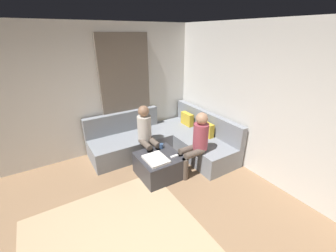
{
  "coord_description": "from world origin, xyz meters",
  "views": [
    {
      "loc": [
        1.55,
        -0.35,
        2.5
      ],
      "look_at": [
        -1.63,
        1.63,
        0.85
      ],
      "focal_mm": 22.84,
      "sensor_mm": 36.0,
      "label": 1
    }
  ],
  "objects_px": {
    "coffee_mug": "(161,146)",
    "person_on_couch_side": "(147,133)",
    "game_remote": "(174,156)",
    "sectional_couch": "(167,140)",
    "ottoman": "(159,165)",
    "person_on_couch_back": "(196,141)"
  },
  "relations": [
    {
      "from": "sectional_couch",
      "to": "ottoman",
      "type": "bearing_deg",
      "value": -40.68
    },
    {
      "from": "game_remote",
      "to": "person_on_couch_back",
      "type": "relative_size",
      "value": 0.12
    },
    {
      "from": "coffee_mug",
      "to": "ottoman",
      "type": "bearing_deg",
      "value": -39.29
    },
    {
      "from": "game_remote",
      "to": "person_on_couch_back",
      "type": "xyz_separation_m",
      "value": [
        0.09,
        0.42,
        0.23
      ]
    },
    {
      "from": "sectional_couch",
      "to": "ottoman",
      "type": "height_order",
      "value": "sectional_couch"
    },
    {
      "from": "coffee_mug",
      "to": "person_on_couch_side",
      "type": "distance_m",
      "value": 0.4
    },
    {
      "from": "person_on_couch_side",
      "to": "ottoman",
      "type": "bearing_deg",
      "value": 87.05
    },
    {
      "from": "sectional_couch",
      "to": "person_on_couch_back",
      "type": "distance_m",
      "value": 1.02
    },
    {
      "from": "sectional_couch",
      "to": "game_remote",
      "type": "height_order",
      "value": "sectional_couch"
    },
    {
      "from": "sectional_couch",
      "to": "game_remote",
      "type": "bearing_deg",
      "value": -23.03
    },
    {
      "from": "ottoman",
      "to": "person_on_couch_back",
      "type": "bearing_deg",
      "value": 67.4
    },
    {
      "from": "coffee_mug",
      "to": "person_on_couch_side",
      "type": "xyz_separation_m",
      "value": [
        -0.31,
        -0.15,
        0.19
      ]
    },
    {
      "from": "game_remote",
      "to": "sectional_couch",
      "type": "bearing_deg",
      "value": 156.97
    },
    {
      "from": "person_on_couch_side",
      "to": "game_remote",
      "type": "bearing_deg",
      "value": 105.07
    },
    {
      "from": "person_on_couch_side",
      "to": "sectional_couch",
      "type": "bearing_deg",
      "value": -165.2
    },
    {
      "from": "coffee_mug",
      "to": "person_on_couch_side",
      "type": "bearing_deg",
      "value": -154.15
    },
    {
      "from": "game_remote",
      "to": "person_on_couch_back",
      "type": "distance_m",
      "value": 0.49
    },
    {
      "from": "ottoman",
      "to": "coffee_mug",
      "type": "bearing_deg",
      "value": 140.71
    },
    {
      "from": "ottoman",
      "to": "person_on_couch_side",
      "type": "distance_m",
      "value": 0.7
    },
    {
      "from": "sectional_couch",
      "to": "person_on_couch_side",
      "type": "xyz_separation_m",
      "value": [
        0.15,
        -0.56,
        0.38
      ]
    },
    {
      "from": "person_on_couch_side",
      "to": "person_on_couch_back",
      "type": "bearing_deg",
      "value": 127.45
    },
    {
      "from": "ottoman",
      "to": "person_on_couch_side",
      "type": "relative_size",
      "value": 0.63
    }
  ]
}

